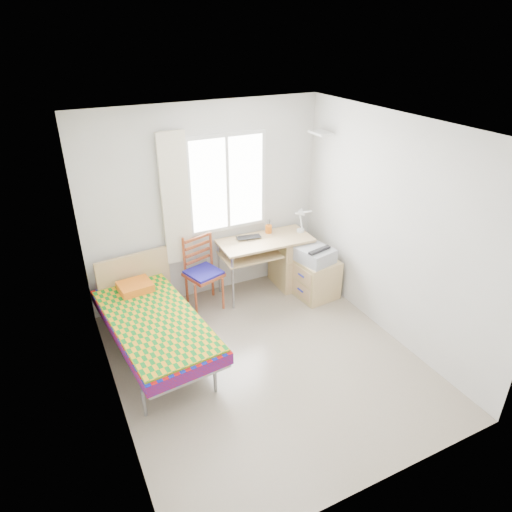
% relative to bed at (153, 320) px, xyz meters
% --- Properties ---
extents(floor, '(3.50, 3.50, 0.00)m').
position_rel_bed_xyz_m(floor, '(1.05, -0.77, -0.41)').
color(floor, '#BCAD93').
rests_on(floor, ground).
extents(ceiling, '(3.50, 3.50, 0.00)m').
position_rel_bed_xyz_m(ceiling, '(1.05, -0.77, 2.19)').
color(ceiling, white).
rests_on(ceiling, wall_back).
extents(wall_back, '(3.20, 0.00, 3.20)m').
position_rel_bed_xyz_m(wall_back, '(1.05, 0.98, 0.89)').
color(wall_back, silver).
rests_on(wall_back, ground).
extents(wall_left, '(0.00, 3.50, 3.50)m').
position_rel_bed_xyz_m(wall_left, '(-0.55, -0.77, 0.89)').
color(wall_left, silver).
rests_on(wall_left, ground).
extents(wall_right, '(0.00, 3.50, 3.50)m').
position_rel_bed_xyz_m(wall_right, '(2.65, -0.77, 0.89)').
color(wall_right, silver).
rests_on(wall_right, ground).
extents(window, '(1.10, 0.04, 1.30)m').
position_rel_bed_xyz_m(window, '(1.35, 0.95, 1.14)').
color(window, white).
rests_on(window, wall_back).
extents(curtain, '(0.35, 0.05, 1.70)m').
position_rel_bed_xyz_m(curtain, '(0.63, 0.91, 1.04)').
color(curtain, beige).
rests_on(curtain, wall_back).
extents(floating_shelf, '(0.20, 0.32, 0.03)m').
position_rel_bed_xyz_m(floating_shelf, '(2.54, 0.63, 1.74)').
color(floating_shelf, white).
rests_on(floating_shelf, wall_right).
extents(bed, '(1.11, 2.04, 0.85)m').
position_rel_bed_xyz_m(bed, '(0.00, 0.00, 0.00)').
color(bed, '#92949A').
rests_on(bed, floor).
extents(desk, '(1.29, 0.62, 0.79)m').
position_rel_bed_xyz_m(desk, '(2.09, 0.64, 0.02)').
color(desk, tan).
rests_on(desk, floor).
extents(chair, '(0.52, 0.52, 0.97)m').
position_rel_bed_xyz_m(chair, '(0.85, 0.69, 0.13)').
color(chair, maroon).
rests_on(chair, floor).
extents(cabinet, '(0.55, 0.50, 0.55)m').
position_rel_bed_xyz_m(cabinet, '(2.31, 0.16, -0.14)').
color(cabinet, tan).
rests_on(cabinet, floor).
extents(printer, '(0.49, 0.54, 0.20)m').
position_rel_bed_xyz_m(printer, '(2.27, 0.19, 0.24)').
color(printer, '#ABADB3').
rests_on(printer, cabinet).
extents(laptop, '(0.36, 0.27, 0.03)m').
position_rel_bed_xyz_m(laptop, '(1.56, 0.72, 0.39)').
color(laptop, black).
rests_on(laptop, desk).
extents(pen_cup, '(0.10, 0.10, 0.11)m').
position_rel_bed_xyz_m(pen_cup, '(1.90, 0.81, 0.44)').
color(pen_cup, orange).
rests_on(pen_cup, desk).
extents(task_lamp, '(0.23, 0.32, 0.42)m').
position_rel_bed_xyz_m(task_lamp, '(2.26, 0.53, 0.65)').
color(task_lamp, white).
rests_on(task_lamp, desk).
extents(book, '(0.23, 0.27, 0.02)m').
position_rel_bed_xyz_m(book, '(1.54, 0.66, 0.18)').
color(book, gray).
rests_on(book, desk).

